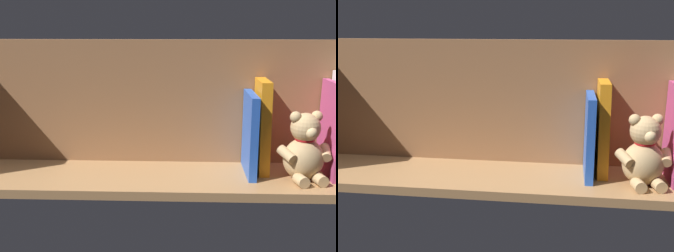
# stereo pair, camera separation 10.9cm
# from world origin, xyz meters

# --- Properties ---
(ground_plane) EXTENTS (1.17, 0.26, 0.02)m
(ground_plane) POSITION_xyz_m (0.00, 0.00, -0.01)
(ground_plane) COLOR #A87A4C
(shelf_back_panel) EXTENTS (1.17, 0.02, 0.33)m
(shelf_back_panel) POSITION_xyz_m (0.00, -0.11, 0.17)
(shelf_back_panel) COLOR #92623E
(shelf_back_panel) RESTS_ON ground_plane
(book_2) EXTENTS (0.02, 0.15, 0.23)m
(book_2) POSITION_xyz_m (-0.41, -0.02, 0.12)
(book_2) COLOR #B23F72
(book_2) RESTS_ON ground_plane
(teddy_bear) EXTENTS (0.14, 0.12, 0.17)m
(teddy_bear) POSITION_xyz_m (-0.33, 0.03, 0.08)
(teddy_bear) COLOR tan
(teddy_bear) RESTS_ON ground_plane
(book_3) EXTENTS (0.03, 0.12, 0.24)m
(book_3) POSITION_xyz_m (-0.24, -0.04, 0.12)
(book_3) COLOR orange
(book_3) RESTS_ON ground_plane
(book_4) EXTENTS (0.02, 0.15, 0.21)m
(book_4) POSITION_xyz_m (-0.21, -0.02, 0.10)
(book_4) COLOR blue
(book_4) RESTS_ON ground_plane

